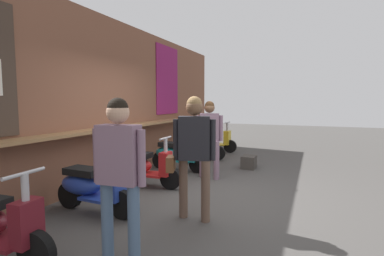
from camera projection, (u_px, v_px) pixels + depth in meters
ground_plane at (196, 193)px, 5.27m from camera, size 31.66×31.66×0.00m
market_stall_facade at (101, 101)px, 5.88m from camera, size 11.31×0.61×3.28m
scooter_blue at (90, 186)px, 4.31m from camera, size 0.47×1.40×0.97m
scooter_red at (143, 166)px, 5.63m from camera, size 0.46×1.40×0.97m
scooter_teal at (175, 154)px, 6.95m from camera, size 0.50×1.40×0.97m
scooter_orange at (198, 145)px, 8.28m from camera, size 0.49×1.40×0.97m
scooter_yellow at (213, 139)px, 9.52m from camera, size 0.46×1.40×0.97m
shopper_with_handbag at (209, 132)px, 6.19m from camera, size 0.42×0.64×1.62m
shopper_browsing at (119, 163)px, 2.89m from camera, size 0.24×0.57×1.66m
shopper_passing at (193, 145)px, 4.00m from camera, size 0.42×0.66×1.69m
merchandise_crate at (249, 162)px, 7.16m from camera, size 0.41×0.33×0.30m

